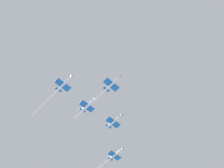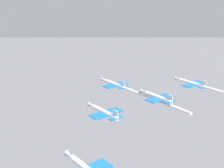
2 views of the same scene
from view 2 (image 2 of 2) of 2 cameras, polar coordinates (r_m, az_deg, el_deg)
jet_lead at (r=99.10m, az=3.31°, el=-1.11°), size 37.97×12.71×2.61m
jet_port_inner at (r=80.79m, az=-1.42°, el=-5.16°), size 12.60×9.48×2.61m
jet_starboard_inner at (r=101.47m, az=17.45°, el=-0.78°), size 35.12×12.00×2.61m
jet_port_outer at (r=90.80m, az=8.37°, el=-2.37°), size 12.60×9.48×2.61m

